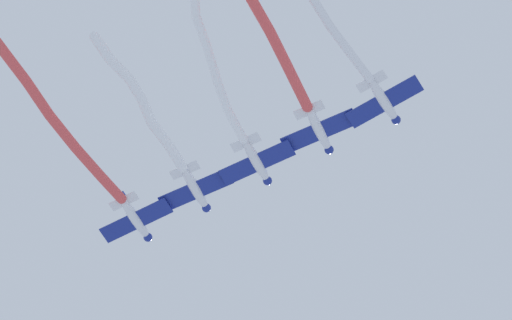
# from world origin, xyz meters

# --- Properties ---
(airplane_lead) EXTENTS (4.84, 6.43, 1.59)m
(airplane_lead) POSITION_xyz_m (3.18, 7.06, 87.33)
(airplane_lead) COLOR silver
(airplane_left_wing) EXTENTS (4.92, 6.46, 1.59)m
(airplane_left_wing) POSITION_xyz_m (4.34, 1.49, 87.63)
(airplane_left_wing) COLOR silver
(airplane_right_wing) EXTENTS (4.91, 6.46, 1.59)m
(airplane_right_wing) POSITION_xyz_m (5.50, -4.06, 87.33)
(airplane_right_wing) COLOR silver
(airplane_slot) EXTENTS (4.92, 6.46, 1.59)m
(airplane_slot) POSITION_xyz_m (6.65, -9.61, 87.63)
(airplane_slot) COLOR silver
(smoke_trail_slot) EXTENTS (13.51, 2.96, 1.56)m
(smoke_trail_slot) POSITION_xyz_m (15.20, -7.83, 87.81)
(smoke_trail_slot) COLOR white
(airplane_trail) EXTENTS (4.90, 6.46, 1.59)m
(airplane_trail) POSITION_xyz_m (7.81, -15.16, 87.33)
(airplane_trail) COLOR silver
(smoke_trail_trail) EXTENTS (19.59, 3.56, 1.37)m
(smoke_trail_trail) POSITION_xyz_m (19.39, -13.49, 86.86)
(smoke_trail_trail) COLOR #DB4C4C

